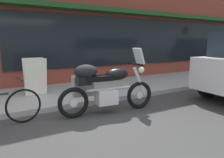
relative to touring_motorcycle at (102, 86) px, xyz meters
name	(u,v)px	position (x,y,z in m)	size (l,w,h in m)	color
ground_plane	(101,129)	(-0.44, -0.76, -0.60)	(80.00, 80.00, 0.00)	#353535
storefront_building	(161,4)	(4.64, 3.36, 2.56)	(18.15, 0.90, 6.46)	brown
touring_motorcycle	(102,86)	(0.00, 0.00, 0.00)	(2.18, 0.80, 1.39)	black
sandwich_board_sign	(35,77)	(-1.01, 1.93, 0.01)	(0.55, 0.42, 0.98)	silver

